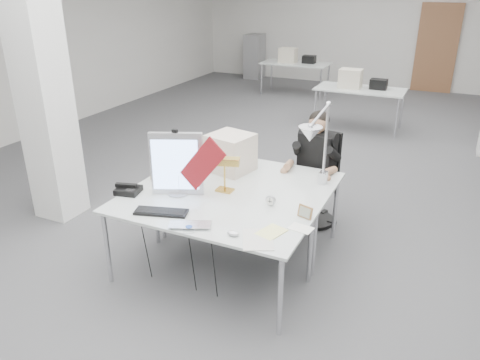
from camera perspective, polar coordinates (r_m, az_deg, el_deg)
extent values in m
cube|color=#48484A|center=(6.53, 6.77, -0.56)|extent=(10.00, 14.00, 0.02)
cube|color=silver|center=(12.88, 17.72, 17.80)|extent=(10.00, 0.02, 3.20)
cube|color=silver|center=(8.94, -25.83, 14.60)|extent=(0.02, 14.00, 3.20)
cube|color=white|center=(5.62, -23.05, 11.07)|extent=(0.45, 0.45, 3.20)
cube|color=brown|center=(12.75, 22.83, 14.56)|extent=(0.95, 0.08, 2.10)
cube|color=silver|center=(4.13, -3.97, -3.80)|extent=(1.80, 0.90, 0.02)
cube|color=silver|center=(4.86, 1.12, 0.60)|extent=(1.80, 0.90, 0.02)
cube|color=silver|center=(9.04, 14.46, 10.66)|extent=(1.60, 0.80, 0.02)
cube|color=silver|center=(11.63, 6.79, 13.93)|extent=(1.60, 0.80, 0.02)
cube|color=gray|center=(13.59, 1.77, 14.82)|extent=(0.45, 0.55, 1.20)
cube|color=#B9B9BE|center=(4.33, -7.73, 1.94)|extent=(0.47, 0.24, 0.60)
cube|color=maroon|center=(4.14, -4.60, 1.95)|extent=(0.51, 0.07, 0.55)
cube|color=black|center=(4.11, -9.58, -3.87)|extent=(0.48, 0.28, 0.02)
imported|color=silver|center=(3.81, -6.23, -5.88)|extent=(0.40, 0.34, 0.03)
ellipsoid|color=silver|center=(3.71, -0.84, -6.51)|extent=(0.12, 0.10, 0.04)
cube|color=black|center=(4.54, -13.45, -1.22)|extent=(0.25, 0.23, 0.05)
cube|color=olive|center=(4.75, -10.21, 0.52)|extent=(0.14, 0.05, 0.11)
cube|color=#9F7044|center=(4.00, 7.94, -3.87)|extent=(0.14, 0.07, 0.11)
cylinder|color=#AEAEB3|center=(4.18, 3.76, -2.47)|extent=(0.10, 0.04, 0.09)
cube|color=silver|center=(3.66, 2.20, -7.24)|extent=(0.35, 0.40, 0.01)
cube|color=#FBFA96|center=(3.77, 3.84, -6.35)|extent=(0.23, 0.27, 0.01)
cube|color=white|center=(3.85, 7.45, -5.86)|extent=(0.21, 0.16, 0.01)
cube|color=beige|center=(4.88, -1.14, 3.36)|extent=(0.49, 0.48, 0.39)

